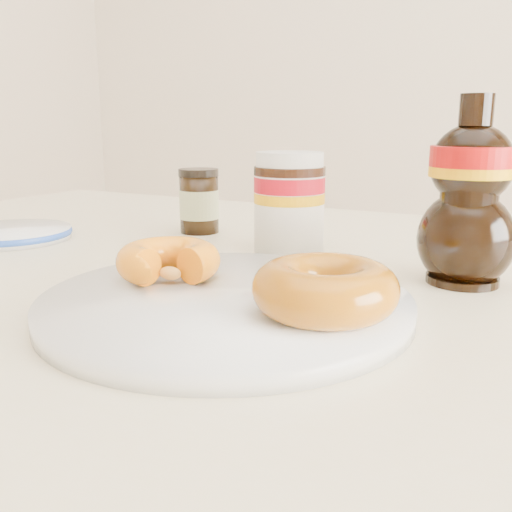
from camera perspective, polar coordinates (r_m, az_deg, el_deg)
The scene contains 8 objects.
dining_table at distance 0.58m, azimuth 1.13°, elevation -10.00°, with size 1.40×0.90×0.75m.
plate at distance 0.45m, azimuth -3.02°, elevation -4.65°, with size 0.29×0.29×0.01m.
donut_bitten at distance 0.50m, azimuth -8.73°, elevation -0.45°, with size 0.09×0.09×0.03m, color orange.
donut_whole at distance 0.40m, azimuth 6.92°, elevation -3.25°, with size 0.10×0.10×0.04m, color #A15F0A.
nutella_jar at distance 0.65m, azimuth 3.35°, elevation 5.75°, with size 0.08×0.08×0.11m.
syrup_bottle at distance 0.55m, azimuth 20.56°, elevation 6.04°, with size 0.09×0.07×0.17m, color black, non-canonical shape.
dark_jar at distance 0.77m, azimuth -5.72°, elevation 5.43°, with size 0.05×0.05×0.09m.
blue_rim_saucer at distance 0.79m, azimuth -23.20°, elevation 2.09°, with size 0.15×0.15×0.01m.
Camera 1 is at (0.24, -0.38, 0.90)m, focal length 40.00 mm.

